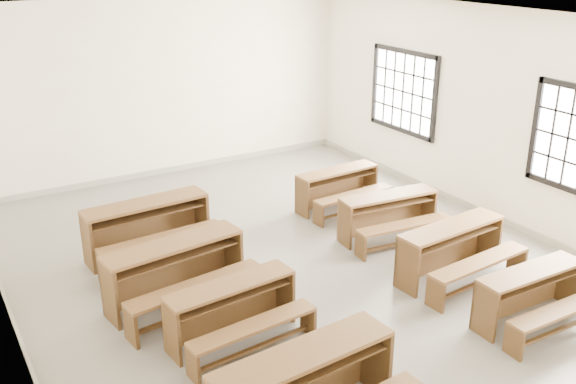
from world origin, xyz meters
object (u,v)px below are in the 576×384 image
desk_set_4 (532,293)px  desk_set_7 (339,186)px  desk_set_6 (390,213)px  desk_set_5 (453,248)px  desk_set_1 (233,308)px  desk_set_3 (149,225)px  desk_set_2 (177,269)px

desk_set_4 → desk_set_7: desk_set_7 is taller
desk_set_6 → desk_set_5: bearing=-86.7°
desk_set_1 → desk_set_5: size_ratio=0.93×
desk_set_3 → desk_set_6: desk_set_3 is taller
desk_set_2 → desk_set_3: (0.14, 1.38, 0.00)m
desk_set_3 → desk_set_7: 3.21m
desk_set_3 → desk_set_4: 4.95m
desk_set_3 → desk_set_7: (3.20, 0.04, -0.07)m
desk_set_2 → desk_set_6: desk_set_2 is taller
desk_set_1 → desk_set_2: 1.06m
desk_set_6 → desk_set_1: bearing=-153.6°
desk_set_6 → desk_set_7: (0.03, 1.31, -0.01)m
desk_set_2 → desk_set_4: (3.26, -2.46, -0.08)m
desk_set_2 → desk_set_7: 3.63m
desk_set_2 → desk_set_4: 4.08m
desk_set_2 → desk_set_6: size_ratio=1.15×
desk_set_7 → desk_set_4: bearing=-94.1°
desk_set_7 → desk_set_6: bearing=-94.1°
desk_set_2 → desk_set_4: bearing=-43.9°
desk_set_3 → desk_set_4: bearing=-53.9°
desk_set_7 → desk_set_5: bearing=-94.9°
desk_set_3 → desk_set_5: size_ratio=1.08×
desk_set_1 → desk_set_5: 3.03m
desk_set_4 → desk_set_5: size_ratio=0.88×
desk_set_5 → desk_set_3: bearing=135.9°
desk_set_4 → desk_set_5: desk_set_5 is taller
desk_set_3 → desk_set_5: desk_set_3 is taller
desk_set_4 → desk_set_1: bearing=156.1°
desk_set_1 → desk_set_6: size_ratio=0.98×
desk_set_2 → desk_set_5: desk_set_2 is taller
desk_set_2 → desk_set_3: 1.39m
desk_set_1 → desk_set_6: (3.09, 1.14, 0.00)m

